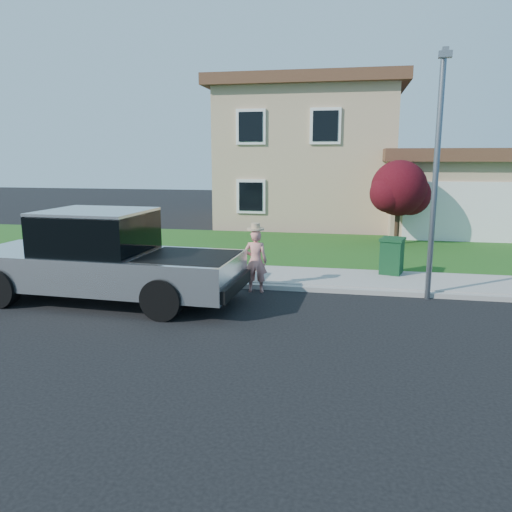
{
  "coord_description": "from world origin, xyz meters",
  "views": [
    {
      "loc": [
        2.25,
        -9.3,
        3.34
      ],
      "look_at": [
        0.21,
        1.2,
        1.2
      ],
      "focal_mm": 35.0,
      "sensor_mm": 36.0,
      "label": 1
    }
  ],
  "objects_px": {
    "pickup_truck": "(103,259)",
    "street_lamp": "(437,164)",
    "trash_bin": "(392,255)",
    "ornamental_tree": "(400,191)",
    "woman": "(256,260)"
  },
  "relations": [
    {
      "from": "pickup_truck",
      "to": "trash_bin",
      "type": "height_order",
      "value": "pickup_truck"
    },
    {
      "from": "pickup_truck",
      "to": "ornamental_tree",
      "type": "bearing_deg",
      "value": 52.47
    },
    {
      "from": "ornamental_tree",
      "to": "street_lamp",
      "type": "distance_m",
      "value": 7.33
    },
    {
      "from": "pickup_truck",
      "to": "ornamental_tree",
      "type": "relative_size",
      "value": 2.11
    },
    {
      "from": "ornamental_tree",
      "to": "street_lamp",
      "type": "height_order",
      "value": "street_lamp"
    },
    {
      "from": "street_lamp",
      "to": "pickup_truck",
      "type": "bearing_deg",
      "value": -162.54
    },
    {
      "from": "pickup_truck",
      "to": "street_lamp",
      "type": "height_order",
      "value": "street_lamp"
    },
    {
      "from": "trash_bin",
      "to": "street_lamp",
      "type": "xyz_separation_m",
      "value": [
        0.71,
        -1.98,
        2.52
      ]
    },
    {
      "from": "trash_bin",
      "to": "street_lamp",
      "type": "bearing_deg",
      "value": -55.36
    },
    {
      "from": "woman",
      "to": "street_lamp",
      "type": "bearing_deg",
      "value": 178.99
    },
    {
      "from": "ornamental_tree",
      "to": "street_lamp",
      "type": "bearing_deg",
      "value": -88.98
    },
    {
      "from": "pickup_truck",
      "to": "ornamental_tree",
      "type": "distance_m",
      "value": 11.5
    },
    {
      "from": "pickup_truck",
      "to": "street_lamp",
      "type": "distance_m",
      "value": 7.94
    },
    {
      "from": "pickup_truck",
      "to": "trash_bin",
      "type": "bearing_deg",
      "value": 29.81
    },
    {
      "from": "trash_bin",
      "to": "street_lamp",
      "type": "height_order",
      "value": "street_lamp"
    }
  ]
}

